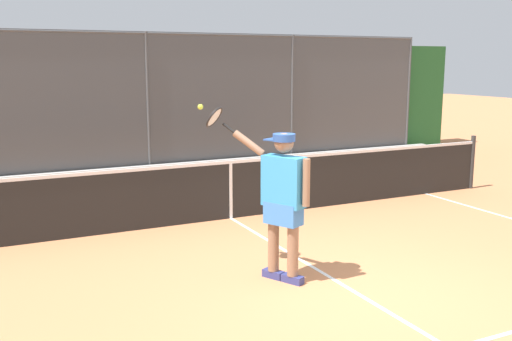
# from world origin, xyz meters

# --- Properties ---
(ground_plane) EXTENTS (60.00, 60.00, 0.00)m
(ground_plane) POSITION_xyz_m (0.00, 0.00, 0.00)
(ground_plane) COLOR #C67A4C
(fence_backdrop) EXTENTS (18.24, 1.37, 3.19)m
(fence_backdrop) POSITION_xyz_m (0.00, -9.06, 1.47)
(fence_backdrop) COLOR #474C51
(fence_backdrop) RESTS_ON ground
(tennis_net) EXTENTS (10.66, 0.09, 1.07)m
(tennis_net) POSITION_xyz_m (0.00, -3.67, 0.49)
(tennis_net) COLOR #2D2D2D
(tennis_net) RESTS_ON ground
(tennis_player) EXTENTS (0.93, 1.18, 2.03)m
(tennis_player) POSITION_xyz_m (0.56, -0.89, 1.03)
(tennis_player) COLOR navy
(tennis_player) RESTS_ON ground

